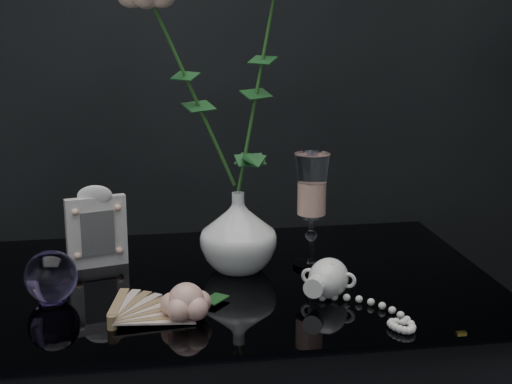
{
  "coord_description": "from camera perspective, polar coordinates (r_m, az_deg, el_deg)",
  "views": [
    {
      "loc": [
        -0.09,
        -1.21,
        1.24
      ],
      "look_at": [
        0.12,
        0.03,
        0.92
      ],
      "focal_mm": 55.0,
      "sensor_mm": 36.0,
      "label": 1
    }
  ],
  "objects": [
    {
      "name": "loose_rose",
      "position": [
        1.19,
        -5.09,
        -7.94
      ],
      "size": [
        0.18,
        0.2,
        0.06
      ],
      "primitive_type": null,
      "rotation": [
        0.0,
        0.0,
        0.34
      ],
      "color": "#E9A996",
      "rests_on": "table"
    },
    {
      "name": "vase",
      "position": [
        1.38,
        -1.3,
        -2.92
      ],
      "size": [
        0.18,
        0.18,
        0.14
      ],
      "primitive_type": "imported",
      "rotation": [
        0.0,
        0.0,
        0.4
      ],
      "color": "white",
      "rests_on": "table"
    },
    {
      "name": "paperweight",
      "position": [
        1.29,
        -14.69,
        -5.96
      ],
      "size": [
        0.11,
        0.11,
        0.08
      ],
      "primitive_type": null,
      "rotation": [
        0.0,
        0.0,
        -0.36
      ],
      "color": "#977DCC",
      "rests_on": "table"
    },
    {
      "name": "paper_fan",
      "position": [
        1.18,
        -10.44,
        -9.21
      ],
      "size": [
        0.3,
        0.28,
        0.03
      ],
      "primitive_type": null,
      "rotation": [
        0.0,
        0.0,
        0.44
      ],
      "color": "beige",
      "rests_on": "table"
    },
    {
      "name": "roses",
      "position": [
        1.32,
        -2.17,
        9.27
      ],
      "size": [
        0.31,
        0.13,
        0.47
      ],
      "color": "#FFBFA4",
      "rests_on": "vase"
    },
    {
      "name": "wine_glass",
      "position": [
        1.39,
        4.05,
        -1.39
      ],
      "size": [
        0.08,
        0.08,
        0.21
      ],
      "primitive_type": null,
      "rotation": [
        0.0,
        0.0,
        -0.41
      ],
      "color": "white",
      "rests_on": "table"
    },
    {
      "name": "picture_frame",
      "position": [
        1.43,
        -11.54,
        -2.45
      ],
      "size": [
        0.13,
        0.11,
        0.15
      ],
      "primitive_type": null,
      "rotation": [
        0.0,
        0.0,
        0.25
      ],
      "color": "silver",
      "rests_on": "table"
    },
    {
      "name": "pearl_jar",
      "position": [
        1.28,
        5.3,
        -6.13
      ],
      "size": [
        0.31,
        0.31,
        0.07
      ],
      "primitive_type": null,
      "rotation": [
        0.0,
        0.0,
        -0.48
      ],
      "color": "white",
      "rests_on": "table"
    }
  ]
}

